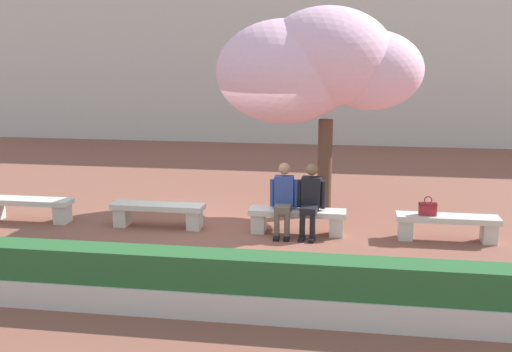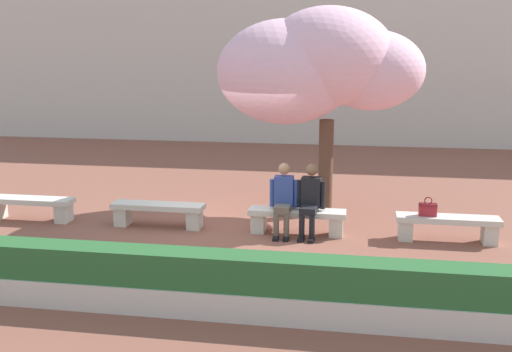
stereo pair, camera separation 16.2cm
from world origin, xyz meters
TOP-DOWN VIEW (x-y plane):
  - ground_plane at (0.00, 0.00)m, footprint 100.00×100.00m
  - building_facade at (0.00, 12.47)m, footprint 28.00×4.00m
  - stone_bench_west_end at (-3.92, 0.00)m, footprint 1.75×0.43m
  - stone_bench_near_west at (-1.31, 0.00)m, footprint 1.75×0.43m
  - stone_bench_center at (1.31, 0.00)m, footprint 1.75×0.43m
  - stone_bench_near_east at (3.92, 0.00)m, footprint 1.75×0.43m
  - person_seated_left at (1.06, -0.05)m, footprint 0.51×0.69m
  - person_seated_right at (1.55, -0.05)m, footprint 0.51×0.71m
  - handbag at (3.58, -0.02)m, footprint 0.30×0.15m
  - cherry_tree_main at (1.49, 1.58)m, footprint 4.07×2.97m
  - planter_hedge_foreground at (0.00, -3.51)m, footprint 13.04×0.50m

SIDE VIEW (x-z plane):
  - ground_plane at x=0.00m, z-range 0.00..0.00m
  - stone_bench_west_end at x=-3.92m, z-range 0.08..0.53m
  - stone_bench_near_west at x=-1.31m, z-range 0.08..0.53m
  - stone_bench_center at x=1.31m, z-range 0.08..0.53m
  - stone_bench_near_east at x=3.92m, z-range 0.08..0.53m
  - planter_hedge_foreground at x=0.00m, z-range -0.01..0.79m
  - handbag at x=3.58m, z-range 0.41..0.75m
  - person_seated_left at x=1.06m, z-range 0.05..1.34m
  - person_seated_right at x=1.55m, z-range 0.05..1.34m
  - cherry_tree_main at x=1.49m, z-range 0.89..4.99m
  - building_facade at x=0.00m, z-range 0.00..7.16m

